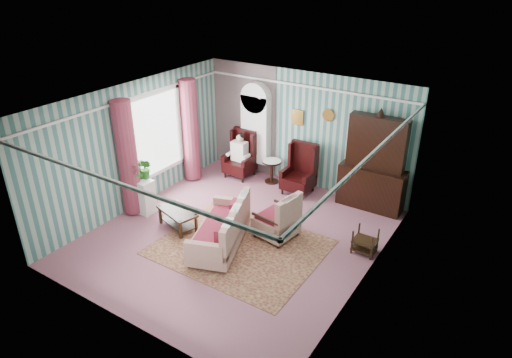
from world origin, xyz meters
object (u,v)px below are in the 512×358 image
Objects in this scene: bookcase at (256,134)px; plant_stand at (142,196)px; wingback_right at (299,170)px; nest_table at (365,241)px; wingback_left at (240,154)px; seated_woman at (240,156)px; coffee_table at (178,219)px; floral_armchair at (276,218)px; sofa at (219,222)px; dresser_hutch at (374,161)px; round_side_table at (272,171)px.

bookcase is 2.80× the size of plant_stand.
wingback_right is (1.50, -0.39, -0.50)m from bookcase.
bookcase is at bearing 153.08° from nest_table.
wingback_right is at bearing 0.00° from wingback_left.
plant_stand is at bearing -106.22° from seated_woman.
plant_stand is (-4.87, -1.20, 0.13)m from nest_table.
nest_table is (4.07, -1.55, -0.35)m from wingback_left.
coffee_table is (-3.72, -1.31, -0.05)m from nest_table.
seated_woman is at bearing 57.55° from floral_armchair.
wingback_left is at bearing 159.15° from nest_table.
bookcase is at bearing 57.34° from wingback_left.
coffee_table is at bearing 67.26° from sofa.
wingback_right is at bearing -14.57° from bookcase.
dresser_hutch is 2.95× the size of plant_stand.
bookcase is 1.63m from wingback_right.
coffee_table is (0.10, -3.25, -0.90)m from bookcase.
round_side_table reaches higher than coffee_table.
round_side_table is at bearing 59.62° from plant_stand.
nest_table is (3.17, -1.70, -0.03)m from round_side_table.
nest_table is at bearing 13.84° from plant_stand.
dresser_hutch is 2.00× the size of seated_woman.
seated_woman is at bearing -170.54° from round_side_table.
wingback_right is at bearing -24.23° from sofa.
dresser_hutch is at bearing 107.39° from nest_table.
wingback_left reaches higher than sofa.
seated_woman is at bearing 97.02° from coffee_table.
wingback_left reaches higher than floral_armchair.
floral_armchair is (0.55, -1.99, -0.19)m from wingback_right.
dresser_hutch is at bearing 8.77° from wingback_right.
coffee_table is (-1.95, -0.86, -0.22)m from floral_armchair.
round_side_table is 1.11× the size of nest_table.
wingback_left is 0.66× the size of sofa.
bookcase is 3.73× the size of round_side_table.
round_side_table is 2.56m from floral_armchair.
round_side_table is at bearing 151.80° from nest_table.
seated_woman reaches higher than plant_stand.
bookcase is 0.68m from wingback_left.
sofa reaches higher than round_side_table.
nest_table is at bearing -26.92° from bookcase.
dresser_hutch reaches higher than wingback_left.
nest_table is 3.94m from coffee_table.
sofa reaches higher than plant_stand.
coffee_table is at bearing -82.98° from wingback_left.
round_side_table is 3.60m from nest_table.
seated_woman is 1.25× the size of coffee_table.
seated_woman reaches higher than floral_armchair.
dresser_hutch reaches higher than coffee_table.
bookcase is at bearing 57.34° from seated_woman.
plant_stand is 1.17m from coffee_table.
plant_stand is (-2.55, -2.75, -0.22)m from wingback_right.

